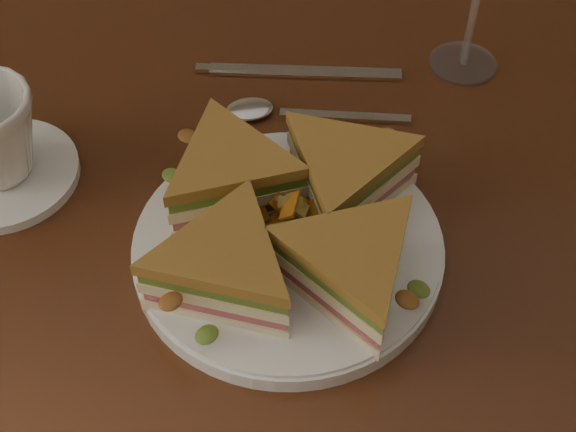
{
  "coord_description": "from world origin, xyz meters",
  "views": [
    {
      "loc": [
        -0.07,
        -0.46,
        1.29
      ],
      "look_at": [
        0.01,
        -0.05,
        0.8
      ],
      "focal_mm": 50.0,
      "sensor_mm": 36.0,
      "label": 1
    }
  ],
  "objects_px": {
    "spoon": "(273,111)",
    "knife": "(292,72)",
    "sandwich_wedges": "(288,220)",
    "plate": "(288,248)",
    "table": "(267,279)",
    "saucer": "(3,174)"
  },
  "relations": [
    {
      "from": "sandwich_wedges",
      "to": "knife",
      "type": "bearing_deg",
      "value": 78.18
    },
    {
      "from": "sandwich_wedges",
      "to": "spoon",
      "type": "bearing_deg",
      "value": 84.05
    },
    {
      "from": "plate",
      "to": "spoon",
      "type": "relative_size",
      "value": 1.46
    },
    {
      "from": "spoon",
      "to": "plate",
      "type": "bearing_deg",
      "value": -80.62
    },
    {
      "from": "plate",
      "to": "knife",
      "type": "distance_m",
      "value": 0.24
    },
    {
      "from": "table",
      "to": "knife",
      "type": "bearing_deg",
      "value": 71.85
    },
    {
      "from": "table",
      "to": "plate",
      "type": "height_order",
      "value": "plate"
    },
    {
      "from": "table",
      "to": "saucer",
      "type": "height_order",
      "value": "saucer"
    },
    {
      "from": "sandwich_wedges",
      "to": "knife",
      "type": "height_order",
      "value": "sandwich_wedges"
    },
    {
      "from": "plate",
      "to": "sandwich_wedges",
      "type": "xyz_separation_m",
      "value": [
        -0.0,
        0.0,
        0.04
      ]
    },
    {
      "from": "plate",
      "to": "spoon",
      "type": "xyz_separation_m",
      "value": [
        0.02,
        0.17,
        -0.0
      ]
    },
    {
      "from": "table",
      "to": "sandwich_wedges",
      "type": "bearing_deg",
      "value": -75.91
    },
    {
      "from": "knife",
      "to": "table",
      "type": "bearing_deg",
      "value": -94.51
    },
    {
      "from": "spoon",
      "to": "knife",
      "type": "xyz_separation_m",
      "value": [
        0.03,
        0.06,
        -0.0
      ]
    },
    {
      "from": "table",
      "to": "sandwich_wedges",
      "type": "relative_size",
      "value": 3.94
    },
    {
      "from": "sandwich_wedges",
      "to": "saucer",
      "type": "bearing_deg",
      "value": 150.38
    },
    {
      "from": "saucer",
      "to": "knife",
      "type": "bearing_deg",
      "value": 18.17
    },
    {
      "from": "table",
      "to": "plate",
      "type": "bearing_deg",
      "value": -75.91
    },
    {
      "from": "knife",
      "to": "spoon",
      "type": "bearing_deg",
      "value": -104.06
    },
    {
      "from": "table",
      "to": "sandwich_wedges",
      "type": "xyz_separation_m",
      "value": [
        0.01,
        -0.05,
        0.14
      ]
    },
    {
      "from": "plate",
      "to": "spoon",
      "type": "bearing_deg",
      "value": 84.05
    },
    {
      "from": "knife",
      "to": "saucer",
      "type": "xyz_separation_m",
      "value": [
        -0.29,
        -0.1,
        0.0
      ]
    }
  ]
}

